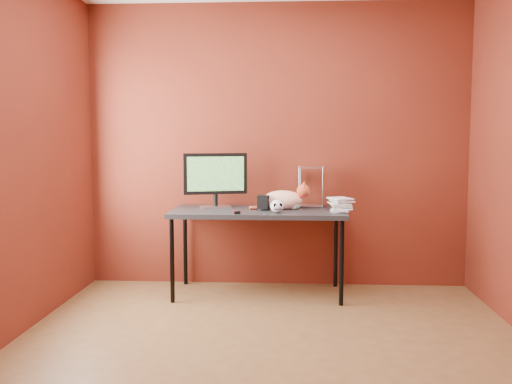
# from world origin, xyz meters

# --- Properties ---
(room) EXTENTS (3.52, 3.52, 2.61)m
(room) POSITION_xyz_m (0.00, 0.00, 1.45)
(room) COLOR brown
(room) RESTS_ON ground
(desk) EXTENTS (1.50, 0.70, 0.75)m
(desk) POSITION_xyz_m (-0.15, 1.37, 0.70)
(desk) COLOR black
(desk) RESTS_ON ground
(monitor) EXTENTS (0.55, 0.25, 0.49)m
(monitor) POSITION_xyz_m (-0.53, 1.45, 1.02)
(monitor) COLOR #A5A4A9
(monitor) RESTS_ON desk
(cat) EXTENTS (0.53, 0.23, 0.25)m
(cat) POSITION_xyz_m (0.07, 1.41, 0.83)
(cat) COLOR #D65D2D
(cat) RESTS_ON desk
(skull_mug) EXTENTS (0.11, 0.12, 0.11)m
(skull_mug) POSITION_xyz_m (0.02, 1.17, 0.81)
(skull_mug) COLOR white
(skull_mug) RESTS_ON desk
(speaker) EXTENTS (0.11, 0.11, 0.13)m
(speaker) POSITION_xyz_m (-0.10, 1.34, 0.81)
(speaker) COLOR black
(speaker) RESTS_ON desk
(book_stack) EXTENTS (0.23, 0.26, 1.28)m
(book_stack) POSITION_xyz_m (0.48, 1.30, 1.39)
(book_stack) COLOR beige
(book_stack) RESTS_ON desk
(wire_rack) EXTENTS (0.23, 0.19, 0.37)m
(wire_rack) POSITION_xyz_m (0.32, 1.61, 0.93)
(wire_rack) COLOR #A5A4A9
(wire_rack) RESTS_ON desk
(pocket_knife) EXTENTS (0.07, 0.04, 0.01)m
(pocket_knife) POSITION_xyz_m (-0.32, 1.16, 0.76)
(pocket_knife) COLOR maroon
(pocket_knife) RESTS_ON desk
(black_gadget) EXTENTS (0.06, 0.05, 0.02)m
(black_gadget) POSITION_xyz_m (-0.31, 1.08, 0.76)
(black_gadget) COLOR black
(black_gadget) RESTS_ON desk
(washer) EXTENTS (0.04, 0.04, 0.00)m
(washer) POSITION_xyz_m (-0.08, 1.08, 0.75)
(washer) COLOR #A5A4A9
(washer) RESTS_ON desk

